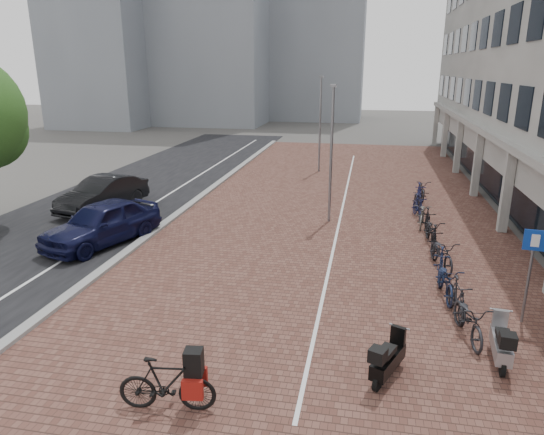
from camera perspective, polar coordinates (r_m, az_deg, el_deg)
The scene contains 15 objects.
ground at distance 12.90m, azimuth -5.29°, elevation -13.28°, with size 140.00×140.00×0.00m, color #474442.
plaza_brick at distance 23.60m, azimuth 7.60°, elevation 0.91°, with size 14.50×42.00×0.04m, color brown.
street_asphalt at distance 26.57m, azimuth -16.80°, elevation 2.13°, with size 8.00×50.00×0.03m, color black.
curb at distance 25.00m, azimuth -8.86°, elevation 1.90°, with size 0.35×42.00×0.14m, color gray.
lane_line at distance 25.71m, azimuth -12.84°, elevation 1.99°, with size 0.12×44.00×0.00m, color white.
parking_line at distance 23.59m, azimuth 8.08°, elevation 0.94°, with size 0.10×30.00×0.00m, color white.
car_navy at distance 19.80m, azimuth -19.03°, elevation -0.58°, with size 1.95×4.85×1.65m, color black.
car_dark at distance 24.50m, azimuth -18.92°, elevation 2.60°, with size 1.66×4.77×1.57m, color black.
hero_bike at distance 10.32m, azimuth -12.03°, elevation -18.19°, with size 1.98×0.80×1.36m.
scooter_front at distance 12.63m, azimuth 24.95°, elevation -12.84°, with size 0.49×1.58×1.09m, color #9C9CA0, non-canonical shape.
scooter_mid at distance 11.29m, azimuth 13.25°, elevation -15.43°, with size 0.47×1.51×1.04m, color black, non-canonical shape.
parking_sign at distance 14.23m, azimuth 27.74°, elevation -4.47°, with size 0.54×0.12×2.60m.
lamp_near at distance 21.07m, azimuth 6.83°, elevation 7.01°, with size 0.12×0.12×5.76m, color gray.
lamp_far at distance 31.70m, azimuth 5.56°, elevation 10.51°, with size 0.12×0.12×5.91m, color slate.
bike_row at distance 19.66m, azimuth 17.93°, elevation -1.54°, with size 1.25×15.82×1.05m.
Camera 1 is at (3.27, -10.66, 6.49)m, focal length 32.64 mm.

